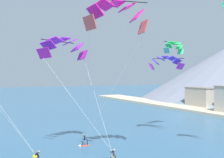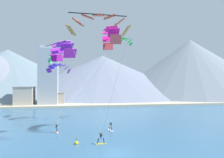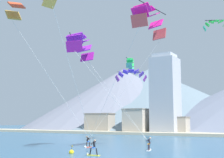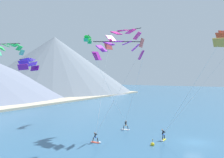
% 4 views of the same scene
% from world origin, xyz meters
% --- Properties ---
extents(kitesurfer_near_lead, '(0.60, 1.77, 1.64)m').
position_xyz_m(kitesurfer_near_lead, '(-7.75, 12.18, 0.44)').
color(kitesurfer_near_lead, '#E54C33').
rests_on(kitesurfer_near_lead, ground).
extents(kitesurfer_near_trail, '(1.74, 0.60, 1.74)m').
position_xyz_m(kitesurfer_near_trail, '(-1.47, 4.24, 0.51)').
color(kitesurfer_near_trail, yellow).
rests_on(kitesurfer_near_trail, ground).
extents(kitesurfer_mid_center, '(0.88, 1.78, 1.73)m').
position_xyz_m(kitesurfer_mid_center, '(1.50, 12.46, 0.50)').
color(kitesurfer_mid_center, white).
rests_on(kitesurfer_mid_center, ground).
extents(parafoil_kite_near_lead, '(10.46, 7.78, 17.25)m').
position_xyz_m(parafoil_kite_near_lead, '(1.55, 12.68, 17.07)').
color(parafoil_kite_near_lead, '#B94646').
extents(parafoil_kite_near_trail, '(6.40, 9.49, 14.17)m').
position_xyz_m(parafoil_kite_near_trail, '(-2.63, -4.36, 14.54)').
color(parafoil_kite_near_trail, gold).
extents(parafoil_kite_mid_center, '(11.03, 7.36, 13.73)m').
position_xyz_m(parafoil_kite_mid_center, '(-6.89, 9.02, 13.84)').
color(parafoil_kite_mid_center, '#9E1B95').
extents(parafoil_kite_distant_high_outer, '(4.11, 2.59, 1.62)m').
position_xyz_m(parafoil_kite_distant_high_outer, '(7.52, 25.57, 18.88)').
color(parafoil_kite_distant_high_outer, '#24C285').
extents(parafoil_kite_distant_low_drift, '(5.75, 4.69, 2.27)m').
position_xyz_m(parafoil_kite_distant_low_drift, '(-8.34, 26.81, 12.20)').
color(parafoil_kite_distant_low_drift, purple).
extents(parafoil_kite_distant_mid_solo, '(2.90, 5.09, 2.11)m').
position_xyz_m(parafoil_kite_distant_mid_solo, '(-9.95, 29.63, 14.93)').
color(parafoil_kite_distant_mid_solo, '#45C78B').
extents(race_marker_buoy, '(0.56, 0.56, 1.02)m').
position_xyz_m(race_marker_buoy, '(-4.62, 4.72, 0.16)').
color(race_marker_buoy, yellow).
rests_on(race_marker_buoy, ground).
extents(shoreline_strip, '(180.00, 10.00, 0.70)m').
position_xyz_m(shoreline_strip, '(0.00, 55.45, 0.35)').
color(shoreline_strip, beige).
rests_on(shoreline_strip, ground).
extents(shore_building_harbour_front, '(6.68, 7.22, 7.16)m').
position_xyz_m(shore_building_harbour_front, '(-22.21, 57.47, 3.59)').
color(shore_building_harbour_front, '#B7AD9E').
rests_on(shore_building_harbour_front, ground).
extents(shore_building_promenade_mid, '(8.84, 4.25, 4.85)m').
position_xyz_m(shore_building_promenade_mid, '(-12.47, 59.98, 2.44)').
color(shore_building_promenade_mid, '#A89E8E').
rests_on(shore_building_promenade_mid, ground).
extents(shore_building_quay_east, '(9.35, 4.42, 6.12)m').
position_xyz_m(shore_building_quay_east, '(-36.71, 59.78, 3.07)').
color(shore_building_quay_east, '#A89E8E').
rests_on(shore_building_quay_east, ground).
extents(highrise_tower, '(7.00, 7.00, 22.52)m').
position_xyz_m(highrise_tower, '(-14.02, 58.77, 11.05)').
color(highrise_tower, '#A8ADB7').
rests_on(highrise_tower, ground).
extents(mountain_peak_east_shoulder, '(117.39, 117.39, 28.83)m').
position_xyz_m(mountain_peak_east_shoulder, '(-43.71, 114.36, 14.41)').
color(mountain_peak_east_shoulder, slate).
rests_on(mountain_peak_east_shoulder, ground).
extents(mountain_peak_far_spur, '(92.00, 92.00, 27.65)m').
position_xyz_m(mountain_peak_far_spur, '(-50.87, 101.72, 13.82)').
color(mountain_peak_far_spur, slate).
rests_on(mountain_peak_far_spur, ground).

